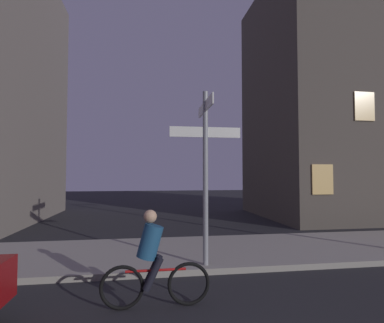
# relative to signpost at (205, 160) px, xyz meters

# --- Properties ---
(sidewalk_kerb) EXTENTS (40.00, 3.47, 0.14)m
(sidewalk_kerb) POSITION_rel_signpost_xyz_m (-0.27, 1.42, -2.46)
(sidewalk_kerb) COLOR gray
(sidewalk_kerb) RESTS_ON ground_plane
(signpost) EXTENTS (1.67, 1.64, 3.99)m
(signpost) POSITION_rel_signpost_xyz_m (0.00, 0.00, 0.00)
(signpost) COLOR gray
(signpost) RESTS_ON sidewalk_kerb
(cyclist) EXTENTS (1.82, 0.32, 1.61)m
(cyclist) POSITION_rel_signpost_xyz_m (-1.24, -1.75, -1.78)
(cyclist) COLOR black
(cyclist) RESTS_ON ground_plane
(building_right_block) EXTENTS (9.70, 7.14, 12.04)m
(building_right_block) POSITION_rel_signpost_xyz_m (9.50, 7.87, 3.49)
(building_right_block) COLOR #4C443D
(building_right_block) RESTS_ON ground_plane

